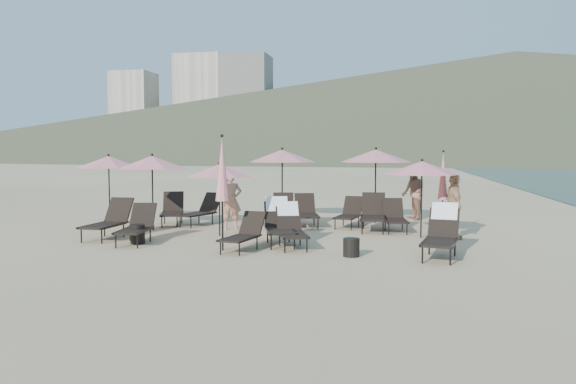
% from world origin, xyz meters
% --- Properties ---
extents(ground, '(800.00, 800.00, 0.00)m').
position_xyz_m(ground, '(0.00, 0.00, 0.00)').
color(ground, '#D6BA8C').
rests_on(ground, ground).
extents(volcanic_headland, '(690.00, 690.00, 55.00)m').
position_xyz_m(volcanic_headland, '(71.37, 302.62, 26.49)').
color(volcanic_headland, brown).
rests_on(volcanic_headland, ground).
extents(hotel_skyline, '(109.00, 82.00, 55.00)m').
position_xyz_m(hotel_skyline, '(-93.62, 271.21, 24.18)').
color(hotel_skyline, beige).
rests_on(hotel_skyline, ground).
extents(lounger_0, '(0.70, 1.81, 1.04)m').
position_xyz_m(lounger_0, '(-4.85, 0.60, 0.49)').
color(lounger_0, black).
rests_on(lounger_0, ground).
extents(lounger_1, '(0.88, 1.75, 0.96)m').
position_xyz_m(lounger_1, '(-3.74, 0.01, 0.45)').
color(lounger_1, black).
rests_on(lounger_1, ground).
extents(lounger_2, '(0.82, 1.57, 0.86)m').
position_xyz_m(lounger_2, '(-0.80, -0.47, 0.40)').
color(lounger_2, black).
rests_on(lounger_2, ground).
extents(lounger_3, '(1.18, 1.93, 1.13)m').
position_xyz_m(lounger_3, '(-0.22, 0.70, 0.54)').
color(lounger_3, black).
rests_on(lounger_3, ground).
extents(lounger_4, '(1.11, 1.78, 1.05)m').
position_xyz_m(lounger_4, '(0.17, 0.28, 0.50)').
color(lounger_4, black).
rests_on(lounger_4, ground).
extents(lounger_5, '(0.96, 1.91, 1.14)m').
position_xyz_m(lounger_5, '(3.66, -0.36, 0.54)').
color(lounger_5, black).
rests_on(lounger_5, ground).
extents(lounger_6, '(1.22, 1.87, 1.01)m').
position_xyz_m(lounger_6, '(-4.34, 3.66, 0.47)').
color(lounger_6, black).
rests_on(lounger_6, ground).
extents(lounger_7, '(1.15, 1.83, 0.99)m').
position_xyz_m(lounger_7, '(-3.43, 3.73, 0.46)').
color(lounger_7, black).
rests_on(lounger_7, ground).
extents(lounger_8, '(0.97, 1.83, 1.00)m').
position_xyz_m(lounger_8, '(-0.81, 3.93, 0.47)').
color(lounger_8, black).
rests_on(lounger_8, ground).
extents(lounger_9, '(1.07, 1.81, 0.98)m').
position_xyz_m(lounger_9, '(-0.10, 4.14, 0.46)').
color(lounger_9, black).
rests_on(lounger_9, ground).
extents(lounger_10, '(0.83, 1.65, 0.91)m').
position_xyz_m(lounger_10, '(1.22, 4.20, 0.42)').
color(lounger_10, black).
rests_on(lounger_10, ground).
extents(lounger_11, '(0.80, 1.66, 0.92)m').
position_xyz_m(lounger_11, '(2.61, 3.52, 0.43)').
color(lounger_11, black).
rests_on(lounger_11, ground).
extents(lounger_12, '(0.77, 1.88, 1.07)m').
position_xyz_m(lounger_12, '(1.98, 3.60, 0.50)').
color(lounger_12, black).
rests_on(lounger_12, ground).
extents(umbrella_open_0, '(2.10, 2.10, 2.26)m').
position_xyz_m(umbrella_open_0, '(-4.39, 2.34, 2.00)').
color(umbrella_open_0, black).
rests_on(umbrella_open_0, ground).
extents(umbrella_open_1, '(1.88, 1.88, 2.03)m').
position_xyz_m(umbrella_open_1, '(-2.09, 1.61, 1.79)').
color(umbrella_open_1, black).
rests_on(umbrella_open_1, ground).
extents(umbrella_open_2, '(1.97, 1.97, 2.12)m').
position_xyz_m(umbrella_open_2, '(3.32, 2.33, 1.88)').
color(umbrella_open_2, black).
rests_on(umbrella_open_2, ground).
extents(umbrella_open_3, '(2.28, 2.28, 2.46)m').
position_xyz_m(umbrella_open_3, '(-1.14, 5.34, 2.17)').
color(umbrella_open_3, black).
rests_on(umbrella_open_3, ground).
extents(umbrella_open_4, '(2.29, 2.29, 2.46)m').
position_xyz_m(umbrella_open_4, '(1.96, 5.32, 2.18)').
color(umbrella_open_4, black).
rests_on(umbrella_open_4, ground).
extents(umbrella_open_5, '(2.09, 2.09, 2.24)m').
position_xyz_m(umbrella_open_5, '(-6.39, 3.42, 1.98)').
color(umbrella_open_5, black).
rests_on(umbrella_open_5, ground).
extents(umbrella_closed_0, '(0.32, 0.32, 2.71)m').
position_xyz_m(umbrella_closed_0, '(-1.29, -0.57, 1.88)').
color(umbrella_closed_0, black).
rests_on(umbrella_closed_0, ground).
extents(umbrella_closed_1, '(0.28, 0.28, 2.35)m').
position_xyz_m(umbrella_closed_1, '(3.88, 2.70, 1.64)').
color(umbrella_closed_1, black).
rests_on(umbrella_closed_1, ground).
extents(side_table_0, '(0.36, 0.36, 0.49)m').
position_xyz_m(side_table_0, '(-3.67, -0.09, 0.24)').
color(side_table_0, black).
rests_on(side_table_0, ground).
extents(side_table_1, '(0.37, 0.37, 0.41)m').
position_xyz_m(side_table_1, '(1.73, -0.75, 0.20)').
color(side_table_1, black).
rests_on(side_table_1, ground).
extents(beachgoer_a, '(0.74, 0.62, 1.72)m').
position_xyz_m(beachgoer_a, '(-2.17, 2.96, 0.86)').
color(beachgoer_a, tan).
rests_on(beachgoer_a, ground).
extents(beachgoer_b, '(0.96, 1.09, 1.86)m').
position_xyz_m(beachgoer_b, '(3.18, 6.47, 0.93)').
color(beachgoer_b, '#AC7458').
rests_on(beachgoer_b, ground).
extents(beachgoer_c, '(0.62, 1.08, 1.73)m').
position_xyz_m(beachgoer_c, '(4.15, 2.29, 0.87)').
color(beachgoer_c, tan).
rests_on(beachgoer_c, ground).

